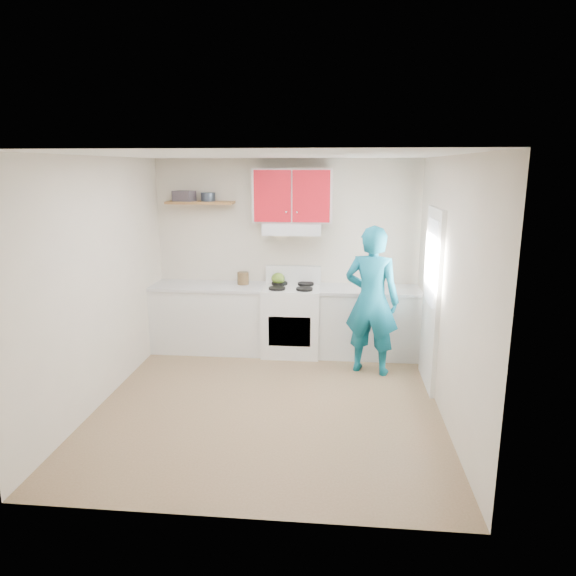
# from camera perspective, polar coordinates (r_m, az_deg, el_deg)

# --- Properties ---
(floor) EXTENTS (3.80, 3.80, 0.00)m
(floor) POSITION_cam_1_polar(r_m,az_deg,el_deg) (5.74, -2.07, -12.50)
(floor) COLOR brown
(floor) RESTS_ON ground
(ceiling) EXTENTS (3.60, 3.80, 0.04)m
(ceiling) POSITION_cam_1_polar(r_m,az_deg,el_deg) (5.17, -2.32, 14.45)
(ceiling) COLOR white
(ceiling) RESTS_ON floor
(back_wall) EXTENTS (3.60, 0.04, 2.60)m
(back_wall) POSITION_cam_1_polar(r_m,az_deg,el_deg) (7.15, -0.16, 3.66)
(back_wall) COLOR beige
(back_wall) RESTS_ON floor
(front_wall) EXTENTS (3.60, 0.04, 2.60)m
(front_wall) POSITION_cam_1_polar(r_m,az_deg,el_deg) (3.50, -6.35, -6.71)
(front_wall) COLOR beige
(front_wall) RESTS_ON floor
(left_wall) EXTENTS (0.04, 3.80, 2.60)m
(left_wall) POSITION_cam_1_polar(r_m,az_deg,el_deg) (5.82, -20.04, 0.63)
(left_wall) COLOR beige
(left_wall) RESTS_ON floor
(right_wall) EXTENTS (0.04, 3.80, 2.60)m
(right_wall) POSITION_cam_1_polar(r_m,az_deg,el_deg) (5.37, 17.22, -0.17)
(right_wall) COLOR beige
(right_wall) RESTS_ON floor
(door) EXTENTS (0.05, 0.85, 2.05)m
(door) POSITION_cam_1_polar(r_m,az_deg,el_deg) (6.10, 15.53, -1.16)
(door) COLOR white
(door) RESTS_ON floor
(door_glass) EXTENTS (0.01, 0.55, 0.95)m
(door_glass) POSITION_cam_1_polar(r_m,az_deg,el_deg) (6.00, 15.52, 2.78)
(door_glass) COLOR white
(door_glass) RESTS_ON door
(counter_left) EXTENTS (1.52, 0.60, 0.90)m
(counter_left) POSITION_cam_1_polar(r_m,az_deg,el_deg) (7.23, -8.63, -3.30)
(counter_left) COLOR silver
(counter_left) RESTS_ON floor
(counter_right) EXTENTS (1.32, 0.60, 0.90)m
(counter_right) POSITION_cam_1_polar(r_m,az_deg,el_deg) (7.04, 8.90, -3.78)
(counter_right) COLOR silver
(counter_right) RESTS_ON floor
(stove) EXTENTS (0.76, 0.65, 0.92)m
(stove) POSITION_cam_1_polar(r_m,az_deg,el_deg) (7.02, 0.40, -3.57)
(stove) COLOR white
(stove) RESTS_ON floor
(range_hood) EXTENTS (0.76, 0.44, 0.15)m
(range_hood) POSITION_cam_1_polar(r_m,az_deg,el_deg) (6.87, 0.49, 6.59)
(range_hood) COLOR silver
(range_hood) RESTS_ON back_wall
(upper_cabinets) EXTENTS (1.02, 0.33, 0.70)m
(upper_cabinets) POSITION_cam_1_polar(r_m,az_deg,el_deg) (6.89, 0.54, 10.16)
(upper_cabinets) COLOR #B10F1B
(upper_cabinets) RESTS_ON back_wall
(shelf) EXTENTS (0.90, 0.30, 0.04)m
(shelf) POSITION_cam_1_polar(r_m,az_deg,el_deg) (7.13, -9.64, 9.27)
(shelf) COLOR brown
(shelf) RESTS_ON back_wall
(books) EXTENTS (0.31, 0.25, 0.14)m
(books) POSITION_cam_1_polar(r_m,az_deg,el_deg) (7.17, -11.39, 9.92)
(books) COLOR #443C45
(books) RESTS_ON shelf
(tin) EXTENTS (0.19, 0.19, 0.12)m
(tin) POSITION_cam_1_polar(r_m,az_deg,el_deg) (7.10, -8.80, 9.91)
(tin) COLOR #333D4C
(tin) RESTS_ON shelf
(kettle) EXTENTS (0.19, 0.19, 0.16)m
(kettle) POSITION_cam_1_polar(r_m,az_deg,el_deg) (7.07, -1.11, 1.06)
(kettle) COLOR #597C22
(kettle) RESTS_ON stove
(crock) EXTENTS (0.17, 0.17, 0.19)m
(crock) POSITION_cam_1_polar(r_m,az_deg,el_deg) (7.08, -4.98, 0.99)
(crock) COLOR #503C23
(crock) RESTS_ON counter_left
(cutting_board) EXTENTS (0.28, 0.20, 0.02)m
(cutting_board) POSITION_cam_1_polar(r_m,az_deg,el_deg) (6.91, 8.10, -0.12)
(cutting_board) COLOR olive
(cutting_board) RESTS_ON counter_right
(silicone_mat) EXTENTS (0.30, 0.25, 0.01)m
(silicone_mat) POSITION_cam_1_polar(r_m,az_deg,el_deg) (6.99, 11.81, -0.18)
(silicone_mat) COLOR red
(silicone_mat) RESTS_ON counter_right
(person) EXTENTS (0.76, 0.61, 1.82)m
(person) POSITION_cam_1_polar(r_m,az_deg,el_deg) (6.33, 9.21, -1.38)
(person) COLOR #0E6681
(person) RESTS_ON floor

